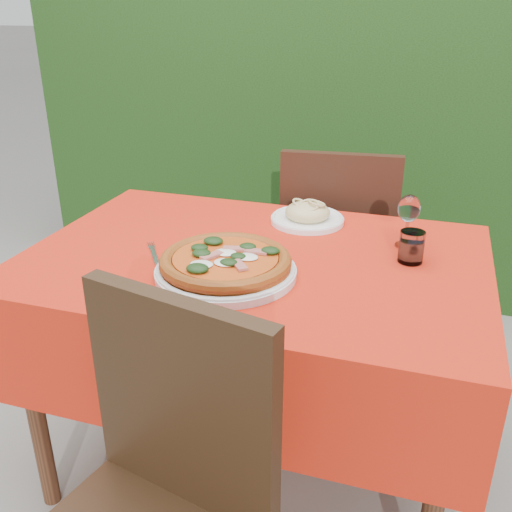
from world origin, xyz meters
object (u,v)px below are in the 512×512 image
(chair_far, at_px, (338,248))
(fork, at_px, (154,256))
(chair_near, at_px, (153,504))
(water_glass, at_px, (411,248))
(pasta_plate, at_px, (307,215))
(pizza_plate, at_px, (226,265))
(wine_glass, at_px, (409,211))

(chair_far, relative_size, fork, 5.29)
(chair_near, distance_m, water_glass, 0.90)
(chair_far, bearing_deg, chair_near, 79.19)
(chair_far, height_order, fork, chair_far)
(pasta_plate, distance_m, water_glass, 0.39)
(pizza_plate, xyz_separation_m, wine_glass, (0.42, 0.34, 0.08))
(fork, bearing_deg, wine_glass, -10.68)
(fork, bearing_deg, chair_far, 27.32)
(chair_far, relative_size, wine_glass, 5.95)
(water_glass, xyz_separation_m, wine_glass, (-0.02, 0.11, 0.07))
(pizza_plate, relative_size, pasta_plate, 1.65)
(pizza_plate, distance_m, fork, 0.24)
(chair_far, bearing_deg, pasta_plate, 75.52)
(pasta_plate, distance_m, fork, 0.52)
(fork, bearing_deg, chair_near, -98.87)
(pasta_plate, bearing_deg, pizza_plate, -104.27)
(pizza_plate, distance_m, water_glass, 0.50)
(pasta_plate, bearing_deg, water_glass, -32.35)
(water_glass, bearing_deg, pizza_plate, -152.61)
(fork, bearing_deg, pasta_plate, 14.53)
(chair_near, xyz_separation_m, wine_glass, (0.37, 0.87, 0.33))
(chair_far, xyz_separation_m, pizza_plate, (-0.16, -0.77, 0.25))
(pizza_plate, height_order, fork, pizza_plate)
(pizza_plate, xyz_separation_m, fork, (-0.23, 0.05, -0.03))
(chair_near, xyz_separation_m, chair_far, (0.11, 1.31, 0.00))
(wine_glass, bearing_deg, pizza_plate, -141.60)
(chair_near, xyz_separation_m, water_glass, (0.40, 0.76, 0.26))
(chair_far, height_order, pizza_plate, chair_far)
(pizza_plate, bearing_deg, wine_glass, 38.40)
(chair_near, distance_m, pizza_plate, 0.59)
(pasta_plate, xyz_separation_m, water_glass, (0.33, -0.21, 0.02))
(pasta_plate, relative_size, wine_glass, 1.50)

